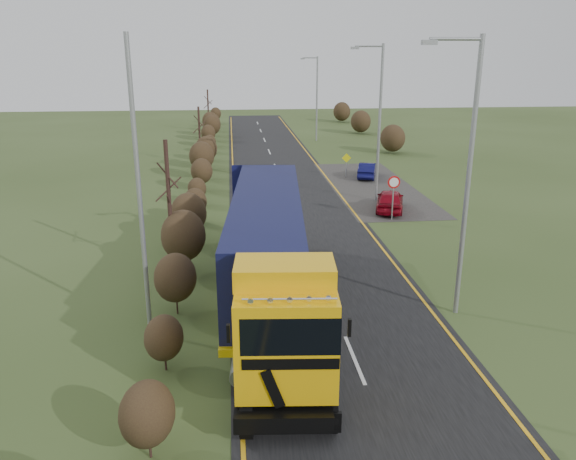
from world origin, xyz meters
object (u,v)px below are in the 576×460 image
(lorry, at_px, (269,252))
(streetlight_near, at_px, (466,168))
(speed_sign, at_px, (393,189))
(car_red_hatchback, at_px, (390,200))
(car_blue_sedan, at_px, (367,170))

(lorry, distance_m, streetlight_near, 7.65)
(streetlight_near, distance_m, speed_sign, 12.96)
(car_red_hatchback, bearing_deg, car_blue_sedan, -78.31)
(streetlight_near, xyz_separation_m, speed_sign, (1.14, 12.37, -3.70))
(lorry, height_order, streetlight_near, streetlight_near)
(speed_sign, bearing_deg, lorry, -124.62)
(car_red_hatchback, distance_m, streetlight_near, 15.24)
(car_red_hatchback, relative_size, streetlight_near, 0.40)
(car_blue_sedan, xyz_separation_m, speed_sign, (-1.31, -11.72, 1.30))
(car_blue_sedan, bearing_deg, speed_sign, 101.66)
(streetlight_near, bearing_deg, lorry, 174.64)
(car_blue_sedan, relative_size, streetlight_near, 0.36)
(car_blue_sedan, bearing_deg, streetlight_near, 102.24)
(car_red_hatchback, xyz_separation_m, speed_sign, (-0.41, -1.97, 1.22))
(streetlight_near, bearing_deg, car_red_hatchback, 83.84)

